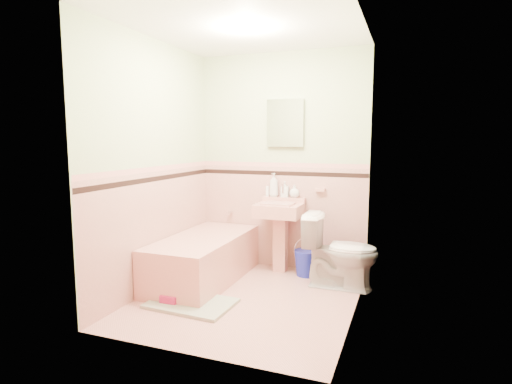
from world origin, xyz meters
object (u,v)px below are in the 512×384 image
(soap_bottle_right, at_px, (295,191))
(soap_bottle_mid, at_px, (285,189))
(medicine_cabinet, at_px, (285,123))
(bucket, at_px, (307,263))
(sink, at_px, (279,238))
(toilet, at_px, (340,251))
(soap_bottle_left, at_px, (274,185))
(bathtub, at_px, (204,260))
(shoe, at_px, (169,299))

(soap_bottle_right, bearing_deg, soap_bottle_mid, 180.00)
(medicine_cabinet, bearing_deg, bucket, -31.26)
(sink, relative_size, soap_bottle_mid, 4.36)
(medicine_cabinet, height_order, bucket, medicine_cabinet)
(toilet, relative_size, bucket, 2.65)
(soap_bottle_left, height_order, soap_bottle_mid, soap_bottle_left)
(bathtub, bearing_deg, medicine_cabinet, 47.42)
(sink, distance_m, shoe, 1.46)
(soap_bottle_right, bearing_deg, medicine_cabinet, 166.77)
(sink, bearing_deg, soap_bottle_mid, 86.29)
(soap_bottle_mid, bearing_deg, soap_bottle_right, 0.00)
(soap_bottle_mid, bearing_deg, sink, -93.71)
(toilet, bearing_deg, soap_bottle_mid, 59.82)
(shoe, bearing_deg, soap_bottle_right, 60.25)
(medicine_cabinet, relative_size, shoe, 3.28)
(sink, xyz_separation_m, shoe, (-0.65, -1.27, -0.33))
(bathtub, distance_m, soap_bottle_mid, 1.22)
(bathtub, relative_size, bucket, 5.24)
(toilet, height_order, bucket, toilet)
(bathtub, distance_m, soap_bottle_left, 1.18)
(soap_bottle_left, bearing_deg, soap_bottle_right, 0.00)
(bathtub, height_order, soap_bottle_mid, soap_bottle_mid)
(medicine_cabinet, xyz_separation_m, soap_bottle_right, (0.13, -0.03, -0.78))
(soap_bottle_left, bearing_deg, sink, -55.79)
(soap_bottle_left, relative_size, soap_bottle_mid, 1.50)
(bathtub, height_order, sink, sink)
(soap_bottle_mid, distance_m, bucket, 0.87)
(sink, relative_size, soap_bottle_left, 2.90)
(sink, relative_size, toilet, 1.05)
(soap_bottle_right, bearing_deg, toilet, -34.25)
(soap_bottle_mid, relative_size, bucket, 0.64)
(bathtub, xyz_separation_m, bucket, (1.01, 0.54, -0.08))
(soap_bottle_mid, bearing_deg, shoe, -114.67)
(sink, xyz_separation_m, soap_bottle_right, (0.13, 0.18, 0.52))
(bathtub, relative_size, soap_bottle_mid, 8.23)
(sink, height_order, soap_bottle_mid, soap_bottle_mid)
(medicine_cabinet, bearing_deg, bathtub, -132.58)
(bathtub, relative_size, toilet, 1.98)
(bathtub, height_order, soap_bottle_left, soap_bottle_left)
(bathtub, relative_size, shoe, 9.14)
(sink, height_order, soap_bottle_left, soap_bottle_left)
(medicine_cabinet, bearing_deg, sink, -90.00)
(bathtub, relative_size, sink, 1.89)
(sink, xyz_separation_m, bucket, (0.33, 0.01, -0.25))
(sink, relative_size, soap_bottle_right, 5.43)
(soap_bottle_mid, height_order, bucket, soap_bottle_mid)
(sink, bearing_deg, soap_bottle_left, 124.21)
(soap_bottle_left, bearing_deg, bathtub, -128.15)
(bathtub, bearing_deg, soap_bottle_left, 51.85)
(bucket, bearing_deg, soap_bottle_left, 159.46)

